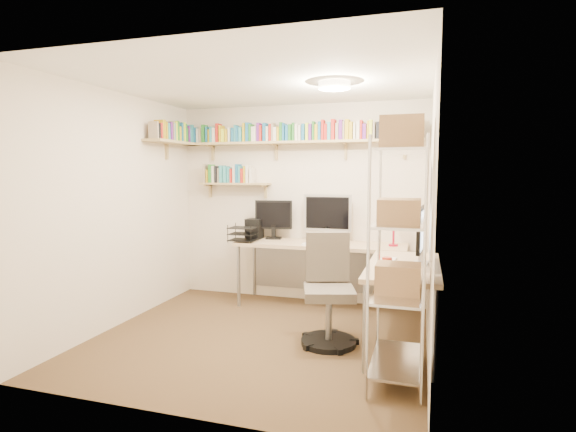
% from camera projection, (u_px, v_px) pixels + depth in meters
% --- Properties ---
extents(ground, '(3.20, 3.20, 0.00)m').
position_uv_depth(ground, '(259.00, 338.00, 4.47)').
color(ground, '#4C3720').
rests_on(ground, ground).
extents(room_shell, '(3.24, 3.04, 2.52)m').
position_uv_depth(room_shell, '(258.00, 183.00, 4.32)').
color(room_shell, beige).
rests_on(room_shell, ground).
extents(wall_shelves, '(3.12, 1.09, 0.80)m').
position_uv_depth(wall_shelves, '(264.00, 142.00, 5.63)').
color(wall_shelves, tan).
rests_on(wall_shelves, ground).
extents(corner_desk, '(2.44, 2.07, 1.38)m').
position_uv_depth(corner_desk, '(328.00, 248.00, 5.15)').
color(corner_desk, beige).
rests_on(corner_desk, ground).
extents(office_chair, '(0.58, 0.59, 1.06)m').
position_uv_depth(office_chair, '(328.00, 297.00, 4.33)').
color(office_chair, black).
rests_on(office_chair, ground).
extents(wire_rack, '(0.41, 0.83, 2.08)m').
position_uv_depth(wire_rack, '(400.00, 216.00, 3.48)').
color(wire_rack, silver).
rests_on(wire_rack, ground).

